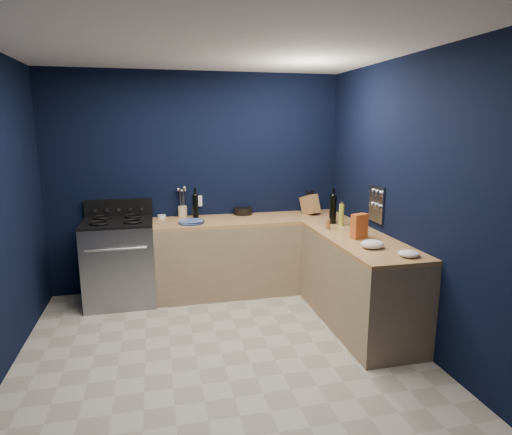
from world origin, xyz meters
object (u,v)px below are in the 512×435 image
object	(u,v)px
plate_stack	(191,222)
crouton_bag	(359,226)
utensil_crock	(183,212)
knife_block	(310,205)
gas_range	(120,263)

from	to	relation	value
plate_stack	crouton_bag	distance (m)	1.86
crouton_bag	utensil_crock	bearing A→B (deg)	120.11
plate_stack	knife_block	xyz separation A→B (m)	(1.48, 0.20, 0.10)
plate_stack	utensil_crock	bearing A→B (deg)	100.36
knife_block	utensil_crock	bearing A→B (deg)	152.10
knife_block	crouton_bag	xyz separation A→B (m)	(0.06, -1.23, 0.01)
knife_block	crouton_bag	distance (m)	1.23
crouton_bag	knife_block	bearing A→B (deg)	74.02
plate_stack	utensil_crock	distance (m)	0.39
plate_stack	gas_range	bearing A→B (deg)	172.17
plate_stack	knife_block	bearing A→B (deg)	7.69
plate_stack	knife_block	size ratio (longest dim) A/B	1.20
plate_stack	crouton_bag	size ratio (longest dim) A/B	1.14
plate_stack	knife_block	world-z (taller)	knife_block
gas_range	plate_stack	xyz separation A→B (m)	(0.80, -0.11, 0.46)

